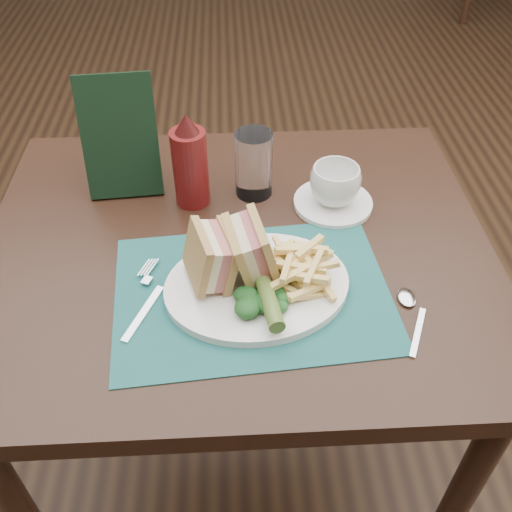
{
  "coord_description": "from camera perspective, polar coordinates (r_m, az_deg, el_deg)",
  "views": [
    {
      "loc": [
        -0.01,
        -1.26,
        1.42
      ],
      "look_at": [
        0.03,
        -0.59,
        0.8
      ],
      "focal_mm": 40.0,
      "sensor_mm": 36.0,
      "label": 1
    }
  ],
  "objects": [
    {
      "name": "kale_garnish",
      "position": [
        0.87,
        0.43,
        -4.34
      ],
      "size": [
        0.11,
        0.08,
        0.03
      ],
      "primitive_type": null,
      "color": "#163E1A",
      "rests_on": "plate"
    },
    {
      "name": "check_presenter",
      "position": [
        1.11,
        -13.47,
        11.48
      ],
      "size": [
        0.15,
        0.1,
        0.22
      ],
      "primitive_type": "cube",
      "rotation": [
        -0.31,
        0.0,
        0.08
      ],
      "color": "black",
      "rests_on": "table_main"
    },
    {
      "name": "placemat",
      "position": [
        0.92,
        -0.37,
        -3.66
      ],
      "size": [
        0.46,
        0.35,
        0.0
      ],
      "primitive_type": "cube",
      "rotation": [
        0.0,
        0.0,
        0.08
      ],
      "color": "#1A5452",
      "rests_on": "table_main"
    },
    {
      "name": "table_main",
      "position": [
        1.29,
        -1.54,
        -11.24
      ],
      "size": [
        0.9,
        0.75,
        0.75
      ],
      "primitive_type": null,
      "color": "black",
      "rests_on": "ground"
    },
    {
      "name": "sandwich_half_b",
      "position": [
        0.9,
        -1.77,
        0.56
      ],
      "size": [
        0.09,
        0.11,
        0.1
      ],
      "primitive_type": null,
      "rotation": [
        0.0,
        -0.24,
        0.18
      ],
      "color": "tan",
      "rests_on": "plate"
    },
    {
      "name": "drinking_glass",
      "position": [
        1.09,
        -0.22,
        9.15
      ],
      "size": [
        0.08,
        0.08,
        0.13
      ],
      "primitive_type": "cylinder",
      "rotation": [
        0.0,
        0.0,
        0.17
      ],
      "color": "white",
      "rests_on": "table_main"
    },
    {
      "name": "floor",
      "position": [
        1.9,
        -1.83,
        -5.65
      ],
      "size": [
        7.0,
        7.0,
        0.0
      ],
      "primitive_type": "plane",
      "color": "black",
      "rests_on": "ground"
    },
    {
      "name": "fork",
      "position": [
        0.92,
        -11.07,
        -4.07
      ],
      "size": [
        0.1,
        0.17,
        0.01
      ],
      "primitive_type": null,
      "rotation": [
        0.0,
        0.0,
        -0.4
      ],
      "color": "silver",
      "rests_on": "placemat"
    },
    {
      "name": "sandwich_half_a",
      "position": [
        0.89,
        -5.85,
        -0.31
      ],
      "size": [
        0.1,
        0.11,
        0.1
      ],
      "primitive_type": null,
      "rotation": [
        0.0,
        0.24,
        0.28
      ],
      "color": "tan",
      "rests_on": "plate"
    },
    {
      "name": "fries_pile",
      "position": [
        0.91,
        4.35,
        -0.95
      ],
      "size": [
        0.18,
        0.2,
        0.05
      ],
      "primitive_type": null,
      "color": "#F6D67B",
      "rests_on": "plate"
    },
    {
      "name": "plate",
      "position": [
        0.92,
        0.1,
        -2.98
      ],
      "size": [
        0.34,
        0.29,
        0.01
      ],
      "primitive_type": null,
      "rotation": [
        0.0,
        0.0,
        0.17
      ],
      "color": "white",
      "rests_on": "placemat"
    },
    {
      "name": "pickle_spear",
      "position": [
        0.86,
        1.25,
        -4.29
      ],
      "size": [
        0.04,
        0.12,
        0.03
      ],
      "primitive_type": "cylinder",
      "rotation": [
        1.54,
        0.0,
        0.15
      ],
      "color": "#476225",
      "rests_on": "plate"
    },
    {
      "name": "ketchup_bottle",
      "position": [
        1.06,
        -6.65,
        9.52
      ],
      "size": [
        0.07,
        0.07,
        0.19
      ],
      "primitive_type": null,
      "rotation": [
        0.0,
        0.0,
        -0.0
      ],
      "color": "#540E0E",
      "rests_on": "table_main"
    },
    {
      "name": "coffee_cup",
      "position": [
        1.08,
        7.9,
        7.07
      ],
      "size": [
        0.13,
        0.13,
        0.07
      ],
      "primitive_type": "imported",
      "rotation": [
        0.0,
        0.0,
        0.93
      ],
      "color": "white",
      "rests_on": "saucer"
    },
    {
      "name": "spoon",
      "position": [
        0.91,
        15.5,
        -6.02
      ],
      "size": [
        0.09,
        0.15,
        0.01
      ],
      "primitive_type": null,
      "rotation": [
        0.0,
        0.0,
        -0.42
      ],
      "color": "silver",
      "rests_on": "table_main"
    },
    {
      "name": "saucer",
      "position": [
        1.1,
        7.7,
        5.29
      ],
      "size": [
        0.16,
        0.16,
        0.01
      ],
      "primitive_type": "cylinder",
      "rotation": [
        0.0,
        0.0,
        0.08
      ],
      "color": "white",
      "rests_on": "table_main"
    }
  ]
}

